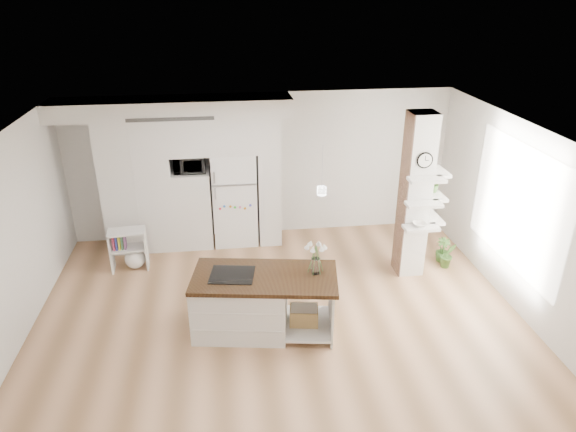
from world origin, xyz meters
The scene contains 14 objects.
floor centered at (0.00, 0.00, 0.00)m, with size 7.00×6.00×0.01m, color tan.
room centered at (0.00, 0.00, 1.86)m, with size 7.04×6.04×2.72m.
cabinet_wall centered at (-1.45, 2.67, 1.51)m, with size 4.00×0.71×2.70m.
refrigerator centered at (-0.53, 2.68, 0.88)m, with size 0.78×0.69×1.75m.
column centered at (2.38, 1.13, 1.35)m, with size 0.69×0.90×2.70m.
window centered at (3.48, 0.30, 1.50)m, with size 2.40×2.40×0.00m, color white.
pendant_light centered at (1.70, 0.15, 2.12)m, with size 0.12×0.12×0.10m, color white.
kitchen_island centered at (-0.44, -0.07, 0.46)m, with size 2.06×1.22×1.44m.
bookshelf centered at (-2.32, 1.88, 0.31)m, with size 0.62×0.39×0.71m.
floor_plant_a centered at (3.00, 1.21, 0.23)m, with size 0.26×0.21×0.46m, color #3C6729.
floor_plant_b centered at (3.00, 1.43, 0.22)m, with size 0.24×0.24×0.43m, color #3C6729.
microwave centered at (-1.27, 2.62, 1.57)m, with size 0.54×0.37×0.30m, color #2D2D2D.
shelf_plant centered at (2.63, 1.30, 1.52)m, with size 0.27×0.23×0.30m, color #3C6729.
decor_bowl centered at (2.30, 0.90, 1.00)m, with size 0.22×0.22×0.05m, color white.
Camera 1 is at (-0.67, -6.00, 4.44)m, focal length 32.00 mm.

